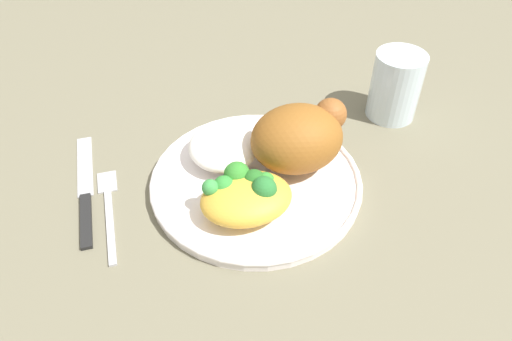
{
  "coord_description": "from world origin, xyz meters",
  "views": [
    {
      "loc": [
        -0.12,
        -0.39,
        0.4
      ],
      "look_at": [
        0.0,
        0.0,
        0.02
      ],
      "focal_mm": 33.83,
      "sensor_mm": 36.0,
      "label": 1
    }
  ],
  "objects_px": {
    "mac_cheese_with_broccoli": "(246,194)",
    "fork": "(109,208)",
    "plate": "(256,181)",
    "rice_pile": "(224,147)",
    "knife": "(85,196)",
    "water_glass": "(396,86)",
    "roasted_chicken": "(299,137)"
  },
  "relations": [
    {
      "from": "plate",
      "to": "fork",
      "type": "relative_size",
      "value": 1.73
    },
    {
      "from": "plate",
      "to": "rice_pile",
      "type": "height_order",
      "value": "rice_pile"
    },
    {
      "from": "rice_pile",
      "to": "knife",
      "type": "height_order",
      "value": "rice_pile"
    },
    {
      "from": "roasted_chicken",
      "to": "knife",
      "type": "xyz_separation_m",
      "value": [
        -0.25,
        0.03,
        -0.05
      ]
    },
    {
      "from": "plate",
      "to": "roasted_chicken",
      "type": "height_order",
      "value": "roasted_chicken"
    },
    {
      "from": "knife",
      "to": "plate",
      "type": "bearing_deg",
      "value": -11.0
    },
    {
      "from": "rice_pile",
      "to": "roasted_chicken",
      "type": "bearing_deg",
      "value": -23.23
    },
    {
      "from": "mac_cheese_with_broccoli",
      "to": "knife",
      "type": "height_order",
      "value": "mac_cheese_with_broccoli"
    },
    {
      "from": "plate",
      "to": "mac_cheese_with_broccoli",
      "type": "xyz_separation_m",
      "value": [
        -0.02,
        -0.04,
        0.03
      ]
    },
    {
      "from": "fork",
      "to": "rice_pile",
      "type": "bearing_deg",
      "value": 13.27
    },
    {
      "from": "mac_cheese_with_broccoli",
      "to": "water_glass",
      "type": "relative_size",
      "value": 1.08
    },
    {
      "from": "rice_pile",
      "to": "water_glass",
      "type": "height_order",
      "value": "water_glass"
    },
    {
      "from": "roasted_chicken",
      "to": "mac_cheese_with_broccoli",
      "type": "relative_size",
      "value": 1.2
    },
    {
      "from": "plate",
      "to": "fork",
      "type": "bearing_deg",
      "value": 176.17
    },
    {
      "from": "fork",
      "to": "knife",
      "type": "height_order",
      "value": "knife"
    },
    {
      "from": "plate",
      "to": "rice_pile",
      "type": "xyz_separation_m",
      "value": [
        -0.03,
        0.04,
        0.02
      ]
    },
    {
      "from": "fork",
      "to": "water_glass",
      "type": "distance_m",
      "value": 0.4
    },
    {
      "from": "rice_pile",
      "to": "fork",
      "type": "height_order",
      "value": "rice_pile"
    },
    {
      "from": "mac_cheese_with_broccoli",
      "to": "fork",
      "type": "relative_size",
      "value": 0.7
    },
    {
      "from": "plate",
      "to": "water_glass",
      "type": "distance_m",
      "value": 0.24
    },
    {
      "from": "mac_cheese_with_broccoli",
      "to": "knife",
      "type": "distance_m",
      "value": 0.19
    },
    {
      "from": "knife",
      "to": "water_glass",
      "type": "xyz_separation_m",
      "value": [
        0.41,
        0.05,
        0.04
      ]
    },
    {
      "from": "mac_cheese_with_broccoli",
      "to": "plate",
      "type": "bearing_deg",
      "value": 60.76
    },
    {
      "from": "rice_pile",
      "to": "knife",
      "type": "distance_m",
      "value": 0.17
    },
    {
      "from": "plate",
      "to": "rice_pile",
      "type": "bearing_deg",
      "value": 120.75
    },
    {
      "from": "rice_pile",
      "to": "plate",
      "type": "bearing_deg",
      "value": -59.25
    },
    {
      "from": "plate",
      "to": "fork",
      "type": "xyz_separation_m",
      "value": [
        -0.17,
        0.01,
        -0.01
      ]
    },
    {
      "from": "roasted_chicken",
      "to": "fork",
      "type": "bearing_deg",
      "value": 179.65
    },
    {
      "from": "mac_cheese_with_broccoli",
      "to": "fork",
      "type": "bearing_deg",
      "value": 159.56
    },
    {
      "from": "knife",
      "to": "mac_cheese_with_broccoli",
      "type": "bearing_deg",
      "value": -25.36
    },
    {
      "from": "mac_cheese_with_broccoli",
      "to": "knife",
      "type": "xyz_separation_m",
      "value": [
        -0.17,
        0.08,
        -0.03
      ]
    },
    {
      "from": "roasted_chicken",
      "to": "fork",
      "type": "height_order",
      "value": "roasted_chicken"
    }
  ]
}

